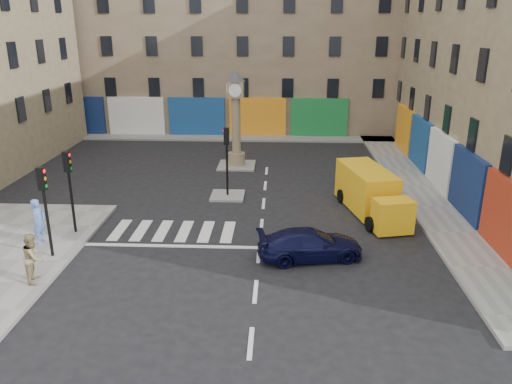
# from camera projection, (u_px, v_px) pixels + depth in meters

# --- Properties ---
(ground) EXTENTS (120.00, 120.00, 0.00)m
(ground) POSITION_uv_depth(u_px,v_px,m) (258.00, 265.00, 19.60)
(ground) COLOR black
(ground) RESTS_ON ground
(sidewalk_right) EXTENTS (2.60, 30.00, 0.15)m
(sidewalk_right) POSITION_uv_depth(u_px,v_px,m) (416.00, 187.00, 28.64)
(sidewalk_right) COLOR gray
(sidewalk_right) RESTS_ON ground
(sidewalk_far) EXTENTS (32.00, 2.40, 0.15)m
(sidewalk_far) POSITION_uv_depth(u_px,v_px,m) (221.00, 137.00, 40.72)
(sidewalk_far) COLOR gray
(sidewalk_far) RESTS_ON ground
(island_near) EXTENTS (1.80, 1.80, 0.12)m
(island_near) POSITION_uv_depth(u_px,v_px,m) (228.00, 196.00, 27.22)
(island_near) COLOR gray
(island_near) RESTS_ON ground
(island_far) EXTENTS (2.40, 2.40, 0.12)m
(island_far) POSITION_uv_depth(u_px,v_px,m) (237.00, 165.00, 32.89)
(island_far) COLOR gray
(island_far) RESTS_ON ground
(building_far) EXTENTS (32.00, 10.00, 17.00)m
(building_far) POSITION_uv_depth(u_px,v_px,m) (226.00, 28.00, 43.45)
(building_far) COLOR gray
(building_far) RESTS_ON ground
(traffic_light_left_near) EXTENTS (0.28, 0.22, 3.70)m
(traffic_light_left_near) POSITION_uv_depth(u_px,v_px,m) (44.00, 198.00, 19.30)
(traffic_light_left_near) COLOR black
(traffic_light_left_near) RESTS_ON sidewalk_left
(traffic_light_left_far) EXTENTS (0.28, 0.22, 3.70)m
(traffic_light_left_far) POSITION_uv_depth(u_px,v_px,m) (69.00, 179.00, 21.57)
(traffic_light_left_far) COLOR black
(traffic_light_left_far) RESTS_ON sidewalk_left
(traffic_light_island) EXTENTS (0.28, 0.22, 3.70)m
(traffic_light_island) POSITION_uv_depth(u_px,v_px,m) (227.00, 151.00, 26.40)
(traffic_light_island) COLOR black
(traffic_light_island) RESTS_ON island_near
(clock_pillar) EXTENTS (1.20, 1.20, 6.10)m
(clock_pillar) POSITION_uv_depth(u_px,v_px,m) (236.00, 113.00, 31.75)
(clock_pillar) COLOR #988763
(clock_pillar) RESTS_ON island_far
(navy_sedan) EXTENTS (4.47, 2.51, 1.22)m
(navy_sedan) POSITION_uv_depth(u_px,v_px,m) (310.00, 244.00, 20.01)
(navy_sedan) COLOR black
(navy_sedan) RESTS_ON ground
(yellow_van) EXTENTS (3.02, 6.11, 2.13)m
(yellow_van) POSITION_uv_depth(u_px,v_px,m) (370.00, 193.00, 24.66)
(yellow_van) COLOR yellow
(yellow_van) RESTS_ON ground
(pedestrian_blue) EXTENTS (0.51, 0.74, 1.96)m
(pedestrian_blue) POSITION_uv_depth(u_px,v_px,m) (39.00, 221.00, 20.98)
(pedestrian_blue) COLOR #5F85DA
(pedestrian_blue) RESTS_ON sidewalk_left
(pedestrian_tan) EXTENTS (0.87, 1.02, 1.84)m
(pedestrian_tan) POSITION_uv_depth(u_px,v_px,m) (33.00, 257.00, 17.89)
(pedestrian_tan) COLOR tan
(pedestrian_tan) RESTS_ON sidewalk_left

